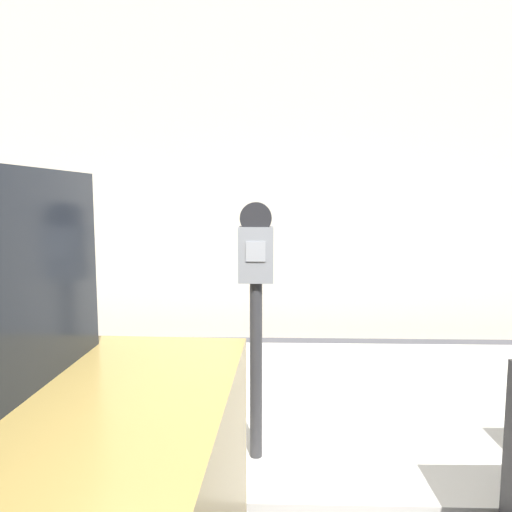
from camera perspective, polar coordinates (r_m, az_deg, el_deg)
name	(u,v)px	position (r m, az deg, el deg)	size (l,w,h in m)	color
sidewalk	(292,404)	(4.09, 4.19, -16.47)	(24.00, 2.80, 0.14)	#BCB7AD
building_facade	(286,109)	(6.07, 3.50, 16.39)	(24.00, 0.30, 5.39)	beige
parking_meter	(256,283)	(2.87, 0.00, -3.11)	(0.20, 0.15, 1.52)	#2D2D30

